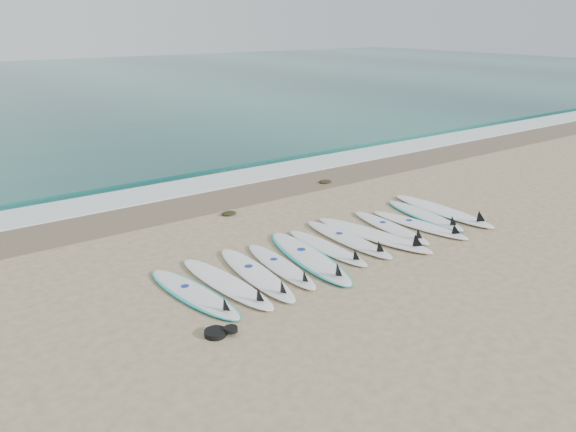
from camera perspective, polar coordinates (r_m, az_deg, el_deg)
ground at (r=11.26m, az=5.17°, el=-3.05°), size 120.00×120.00×0.00m
ocean at (r=41.10m, az=-26.65°, el=11.43°), size 120.00×55.00×0.03m
wet_sand_band at (r=14.40m, az=-5.56°, el=2.02°), size 120.00×1.80×0.01m
foam_band at (r=15.57m, az=-8.19°, el=3.30°), size 120.00×1.40×0.04m
wave_crest at (r=16.86m, az=-10.62°, el=4.52°), size 120.00×1.00×0.10m
surfboard_0 at (r=9.37m, az=-9.49°, el=-7.77°), size 0.88×2.48×0.31m
surfboard_1 at (r=9.60m, az=-6.14°, el=-6.85°), size 0.74×2.60×0.33m
surfboard_2 at (r=9.89m, az=-3.15°, el=-5.94°), size 0.75×2.62×0.33m
surfboard_3 at (r=10.20m, az=-0.64°, el=-5.12°), size 0.70×2.35×0.30m
surfboard_4 at (r=10.57m, az=2.21°, el=-4.21°), size 1.10×2.91×0.36m
surfboard_5 at (r=11.02m, az=4.11°, el=-3.25°), size 0.50×2.30×0.29m
surfboard_6 at (r=11.46m, az=6.27°, el=-2.37°), size 0.55×2.54×0.32m
surfboard_7 at (r=11.74m, az=8.85°, el=-1.91°), size 1.08×2.94×0.37m
surfboard_8 at (r=12.25m, az=10.51°, el=-1.15°), size 0.72×2.42×0.30m
surfboard_9 at (r=12.53m, az=13.35°, el=-0.89°), size 0.81×2.48×0.31m
surfboard_10 at (r=13.19m, az=13.76°, el=0.07°), size 0.86×2.47×0.31m
surfboard_11 at (r=13.55m, az=15.59°, el=0.51°), size 0.68×2.92×0.37m
seaweed_near at (r=13.04m, az=-6.03°, el=0.27°), size 0.36×0.28×0.07m
seaweed_far at (r=15.55m, az=3.79°, el=3.50°), size 0.38×0.30×0.07m
leash_coil at (r=8.25m, az=-7.04°, el=-11.63°), size 0.46×0.36×0.11m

